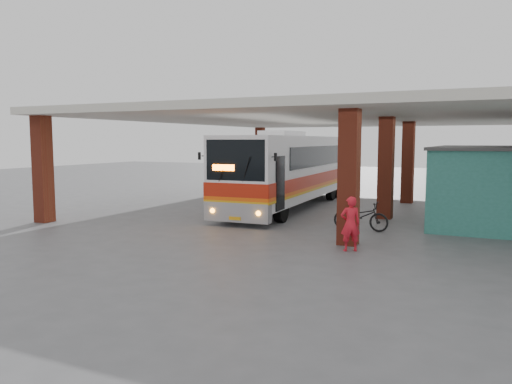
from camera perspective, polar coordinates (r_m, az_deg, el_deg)
The scene contains 8 objects.
ground at distance 20.24m, azimuth 4.44°, elevation -3.63°, with size 90.00×90.00×0.00m, color #515154.
brick_columns at distance 24.34m, azimuth 11.89°, elevation 3.02°, with size 20.10×21.60×4.35m.
canopy_roof at distance 26.02m, azimuth 10.78°, elevation 8.35°, with size 21.00×23.00×0.30m, color beige.
shop_building at distance 22.70m, azimuth 26.28°, elevation 0.79°, with size 5.20×8.20×3.11m.
coach_bus at distance 24.95m, azimuth 3.85°, elevation 2.53°, with size 3.38×13.14×3.79m.
motorcycle at distance 19.01m, azimuth 11.88°, elevation -2.70°, with size 0.72×2.07×1.09m, color black.
pedestrian at distance 15.39m, azimuth 10.73°, elevation -3.59°, with size 0.61×0.40×1.67m, color red.
red_chair at distance 23.99m, azimuth 20.06°, elevation -1.49°, with size 0.56×0.56×0.88m.
Camera 1 is at (7.17, -18.62, 3.36)m, focal length 35.00 mm.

